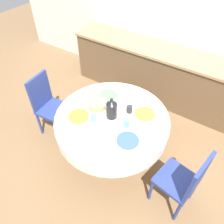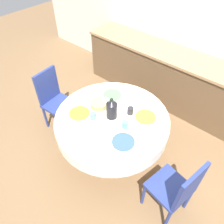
{
  "view_description": "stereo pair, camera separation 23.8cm",
  "coord_description": "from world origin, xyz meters",
  "views": [
    {
      "loc": [
        1.02,
        -1.54,
        2.63
      ],
      "look_at": [
        0.0,
        0.0,
        0.82
      ],
      "focal_mm": 35.0,
      "sensor_mm": 36.0,
      "label": 1
    },
    {
      "loc": [
        1.21,
        -1.4,
        2.63
      ],
      "look_at": [
        0.0,
        0.0,
        0.82
      ],
      "focal_mm": 35.0,
      "sensor_mm": 36.0,
      "label": 2
    }
  ],
  "objects": [
    {
      "name": "chair_left",
      "position": [
        1.03,
        -0.18,
        0.52
      ],
      "size": [
        0.46,
        0.46,
        0.95
      ],
      "rotation": [
        0.0,
        0.0,
        1.4
      ],
      "color": "navy",
      "rests_on": "ground_plane"
    },
    {
      "name": "chair_right",
      "position": [
        -1.04,
        -0.1,
        0.52
      ],
      "size": [
        0.44,
        0.44,
        0.95
      ],
      "rotation": [
        0.0,
        0.0,
        -1.47
      ],
      "color": "navy",
      "rests_on": "ground_plane"
    },
    {
      "name": "dining_table",
      "position": [
        0.0,
        0.0,
        0.62
      ],
      "size": [
        1.4,
        1.4,
        0.74
      ],
      "color": "tan",
      "rests_on": "ground_plane"
    },
    {
      "name": "cup_near_left",
      "position": [
        -0.15,
        -0.17,
        0.79
      ],
      "size": [
        0.07,
        0.07,
        0.1
      ],
      "primitive_type": "cylinder",
      "color": "#5BA39E",
      "rests_on": "dining_table"
    },
    {
      "name": "wall_back",
      "position": [
        0.0,
        1.9,
        1.3
      ],
      "size": [
        7.0,
        0.05,
        2.6
      ],
      "color": "silver",
      "rests_on": "ground_plane"
    },
    {
      "name": "kitchen_counter",
      "position": [
        0.0,
        1.56,
        0.46
      ],
      "size": [
        3.24,
        0.64,
        0.91
      ],
      "color": "brown",
      "rests_on": "ground_plane"
    },
    {
      "name": "bread_basket",
      "position": [
        -0.25,
        0.04,
        0.78
      ],
      "size": [
        0.22,
        0.22,
        0.07
      ],
      "primitive_type": "cylinder",
      "color": "tan",
      "rests_on": "dining_table"
    },
    {
      "name": "cup_far_left",
      "position": [
        -0.2,
        0.11,
        0.79
      ],
      "size": [
        0.07,
        0.07,
        0.1
      ],
      "primitive_type": "cylinder",
      "color": "white",
      "rests_on": "dining_table"
    },
    {
      "name": "ground_plane",
      "position": [
        0.0,
        0.0,
        0.0
      ],
      "size": [
        12.0,
        12.0,
        0.0
      ],
      "primitive_type": "plane",
      "color": "brown"
    },
    {
      "name": "cup_near_right",
      "position": [
        0.23,
        -0.04,
        0.79
      ],
      "size": [
        0.07,
        0.07,
        0.1
      ],
      "primitive_type": "cylinder",
      "color": "#5BA39E",
      "rests_on": "dining_table"
    },
    {
      "name": "plate_near_left",
      "position": [
        -0.34,
        -0.22,
        0.75
      ],
      "size": [
        0.25,
        0.25,
        0.01
      ],
      "primitive_type": "cylinder",
      "color": "yellow",
      "rests_on": "dining_table"
    },
    {
      "name": "coffee_carafe",
      "position": [
        -0.01,
        -0.0,
        0.87
      ],
      "size": [
        0.13,
        0.13,
        0.29
      ],
      "color": "black",
      "rests_on": "dining_table"
    },
    {
      "name": "plate_far_left",
      "position": [
        -0.26,
        0.31,
        0.75
      ],
      "size": [
        0.25,
        0.25,
        0.01
      ],
      "primitive_type": "cylinder",
      "color": "#5BA85B",
      "rests_on": "dining_table"
    },
    {
      "name": "plate_far_right",
      "position": [
        0.31,
        0.26,
        0.75
      ],
      "size": [
        0.25,
        0.25,
        0.01
      ],
      "primitive_type": "cylinder",
      "color": "orange",
      "rests_on": "dining_table"
    },
    {
      "name": "plate_near_right",
      "position": [
        0.35,
        -0.21,
        0.75
      ],
      "size": [
        0.25,
        0.25,
        0.01
      ],
      "primitive_type": "cylinder",
      "color": "#3856AD",
      "rests_on": "dining_table"
    },
    {
      "name": "cup_far_right",
      "position": [
        0.13,
        0.19,
        0.79
      ],
      "size": [
        0.07,
        0.07,
        0.1
      ],
      "primitive_type": "cylinder",
      "color": "#28282D",
      "rests_on": "dining_table"
    }
  ]
}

